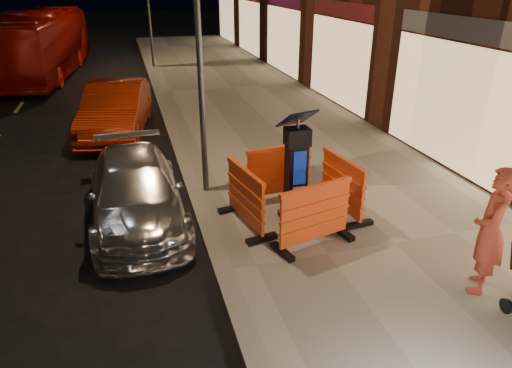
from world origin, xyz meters
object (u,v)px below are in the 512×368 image
object	(u,v)px
car_red	(119,133)
man	(490,231)
barrier_back	(279,172)
barrier_bldgside	(342,186)
barrier_front	(315,215)
barrier_kerbside	(246,198)
bus_doubledecker	(48,76)
parking_kiosk	(296,170)
car_silver	(139,220)

from	to	relation	value
car_red	man	bearing A→B (deg)	-52.74
barrier_back	car_red	distance (m)	6.56
car_red	barrier_bldgside	bearing A→B (deg)	-49.27
barrier_front	barrier_kerbside	xyz separation A→B (m)	(-0.95, 0.95, 0.00)
car_red	bus_doubledecker	size ratio (longest dim) A/B	0.43
parking_kiosk	barrier_bldgside	size ratio (longest dim) A/B	1.40
car_silver	bus_doubledecker	size ratio (longest dim) A/B	0.40
barrier_kerbside	car_red	distance (m)	7.04
parking_kiosk	barrier_kerbside	size ratio (longest dim) A/B	1.40
parking_kiosk	barrier_front	bearing A→B (deg)	-99.05
barrier_kerbside	car_silver	bearing A→B (deg)	50.94
parking_kiosk	barrier_back	distance (m)	1.05
barrier_front	barrier_kerbside	world-z (taller)	same
barrier_front	bus_doubledecker	size ratio (longest dim) A/B	0.14
barrier_front	car_red	size ratio (longest dim) A/B	0.31
barrier_bldgside	car_red	distance (m)	7.85
parking_kiosk	barrier_kerbside	distance (m)	1.05
barrier_back	barrier_kerbside	size ratio (longest dim) A/B	1.00
barrier_bldgside	man	xyz separation A→B (m)	(0.93, -2.72, 0.41)
barrier_front	barrier_bldgside	xyz separation A→B (m)	(0.95, 0.95, 0.00)
barrier_kerbside	barrier_back	bearing A→B (deg)	-56.05
parking_kiosk	barrier_front	distance (m)	1.05
man	barrier_front	bearing A→B (deg)	-89.47
barrier_kerbside	man	xyz separation A→B (m)	(2.83, -2.72, 0.41)
barrier_front	car_red	distance (m)	8.26
parking_kiosk	bus_doubledecker	size ratio (longest dim) A/B	0.19
barrier_back	barrier_kerbside	world-z (taller)	same
bus_doubledecker	barrier_back	bearing A→B (deg)	-61.99
parking_kiosk	car_silver	world-z (taller)	parking_kiosk
barrier_kerbside	car_red	xyz separation A→B (m)	(-2.22, 6.65, -0.71)
parking_kiosk	barrier_front	world-z (taller)	parking_kiosk
car_red	bus_doubledecker	bearing A→B (deg)	116.98
parking_kiosk	car_red	xyz separation A→B (m)	(-3.17, 6.65, -1.15)
car_silver	barrier_back	bearing A→B (deg)	-2.89
barrier_front	car_red	xyz separation A→B (m)	(-3.17, 7.60, -0.71)
parking_kiosk	car_red	distance (m)	7.45
parking_kiosk	barrier_back	xyz separation A→B (m)	(0.00, 0.95, -0.44)
car_silver	car_red	distance (m)	5.65
barrier_front	bus_doubledecker	distance (m)	18.47
car_silver	car_red	xyz separation A→B (m)	(-0.33, 5.64, 0.00)
barrier_back	barrier_kerbside	bearing A→B (deg)	-141.05
barrier_bldgside	car_silver	distance (m)	3.99
car_red	bus_doubledecker	xyz separation A→B (m)	(-3.17, 9.74, 0.00)
parking_kiosk	man	bearing A→B (deg)	-64.42
parking_kiosk	man	world-z (taller)	parking_kiosk
barrier_front	man	xyz separation A→B (m)	(1.88, -1.77, 0.41)
barrier_back	bus_doubledecker	xyz separation A→B (m)	(-6.34, 15.44, -0.71)
bus_doubledecker	man	size ratio (longest dim) A/B	5.46
barrier_kerbside	barrier_bldgside	bearing A→B (deg)	-101.05
barrier_front	bus_doubledecker	bearing A→B (deg)	96.04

